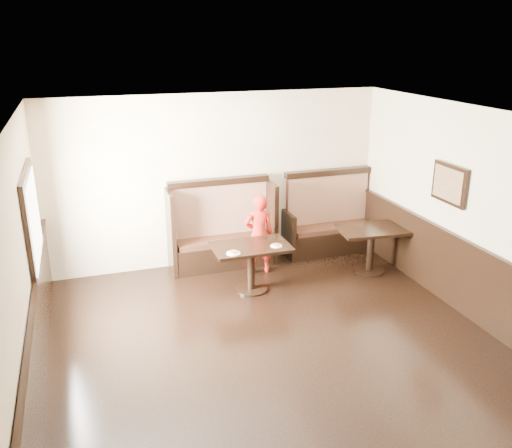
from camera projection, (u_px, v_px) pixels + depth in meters
name	position (u px, v px, depth m)	size (l,w,h in m)	color
ground	(298.00, 375.00, 6.14)	(7.00, 7.00, 0.00)	black
room_shell	(265.00, 315.00, 6.08)	(7.00, 7.00, 7.00)	beige
booth_main	(222.00, 235.00, 8.91)	(1.75, 0.72, 1.45)	black
booth_neighbor	(329.00, 225.00, 9.51)	(1.65, 0.72, 1.45)	black
table_main	(251.00, 256.00, 7.99)	(1.13, 0.71, 0.72)	black
table_neighbor	(371.00, 239.00, 8.65)	(1.13, 0.81, 0.74)	black
child	(259.00, 234.00, 8.57)	(0.48, 0.31, 1.31)	#B21B13
pizza_plate_left	(233.00, 253.00, 7.65)	(0.20, 0.20, 0.04)	white
pizza_plate_right	(276.00, 245.00, 7.91)	(0.17, 0.17, 0.03)	white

